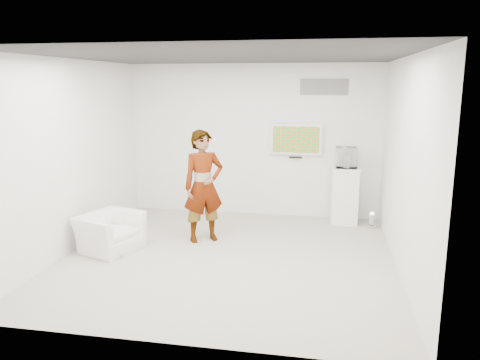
{
  "coord_description": "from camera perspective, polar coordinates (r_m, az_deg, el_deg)",
  "views": [
    {
      "loc": [
        1.41,
        -6.66,
        2.64
      ],
      "look_at": [
        0.08,
        0.6,
        1.09
      ],
      "focal_mm": 35.0,
      "sensor_mm": 36.0,
      "label": 1
    }
  ],
  "objects": [
    {
      "name": "floor_uplight",
      "position": [
        9.01,
        15.76,
        -4.73
      ],
      "size": [
        0.24,
        0.24,
        0.28
      ],
      "primitive_type": "cylinder",
      "rotation": [
        0.0,
        0.0,
        -0.39
      ],
      "color": "silver",
      "rests_on": "room"
    },
    {
      "name": "room",
      "position": [
        6.91,
        -1.54,
        2.32
      ],
      "size": [
        5.01,
        5.01,
        3.0
      ],
      "color": "#A3A095",
      "rests_on": "ground"
    },
    {
      "name": "wii_remote",
      "position": [
        7.9,
        -3.15,
        4.93
      ],
      "size": [
        0.08,
        0.16,
        0.04
      ],
      "primitive_type": "cube",
      "rotation": [
        0.0,
        0.0,
        0.24
      ],
      "color": "white",
      "rests_on": "person"
    },
    {
      "name": "console",
      "position": [
        8.96,
        12.79,
        2.28
      ],
      "size": [
        0.12,
        0.18,
        0.24
      ],
      "primitive_type": "cube",
      "rotation": [
        0.0,
        0.0,
        0.44
      ],
      "color": "white",
      "rests_on": "pedestal"
    },
    {
      "name": "logo_decal",
      "position": [
        9.15,
        10.21,
        11.09
      ],
      "size": [
        0.9,
        0.02,
        0.3
      ],
      "primitive_type": "cube",
      "color": "slate",
      "rests_on": "room"
    },
    {
      "name": "person",
      "position": [
        7.81,
        -4.47,
        -0.77
      ],
      "size": [
        0.82,
        0.75,
        1.88
      ],
      "primitive_type": "imported",
      "rotation": [
        0.0,
        0.0,
        0.56
      ],
      "color": "white",
      "rests_on": "room"
    },
    {
      "name": "tv",
      "position": [
        9.2,
        6.85,
        4.94
      ],
      "size": [
        1.0,
        0.08,
        0.6
      ],
      "primitive_type": "cube",
      "color": "silver",
      "rests_on": "room"
    },
    {
      "name": "vitrine",
      "position": [
        8.95,
        12.81,
        2.72
      ],
      "size": [
        0.4,
        0.4,
        0.38
      ],
      "primitive_type": "cube",
      "rotation": [
        0.0,
        0.0,
        0.05
      ],
      "color": "white",
      "rests_on": "pedestal"
    },
    {
      "name": "pedestal",
      "position": [
        9.09,
        12.6,
        -1.82
      ],
      "size": [
        0.56,
        0.56,
        1.08
      ],
      "primitive_type": "cube",
      "rotation": [
        0.0,
        0.0,
        0.08
      ],
      "color": "white",
      "rests_on": "room"
    },
    {
      "name": "armchair",
      "position": [
        7.79,
        -15.6,
        -6.14
      ],
      "size": [
        1.05,
        1.12,
        0.59
      ],
      "primitive_type": "imported",
      "rotation": [
        0.0,
        0.0,
        1.23
      ],
      "color": "white",
      "rests_on": "room"
    }
  ]
}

